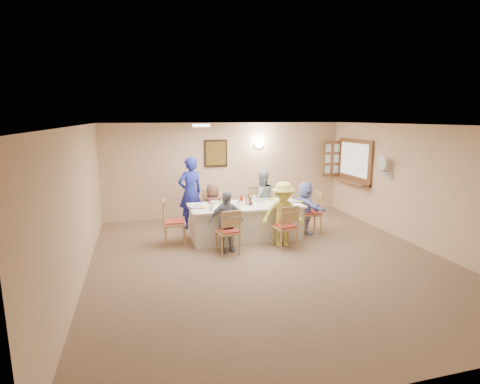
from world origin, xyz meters
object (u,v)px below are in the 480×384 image
object	(u,v)px
serving_hatch	(355,161)
diner_right_end	(305,208)
chair_front_right	(285,226)
chair_right_end	(310,212)
diner_back_left	(213,208)
chair_back_right	(260,207)
chair_front_left	(228,231)
diner_front_right	(283,214)
chair_back_left	(212,210)
caregiver	(190,193)
diner_back_right	(262,199)
condiment_ketchup	(241,199)
dining_table	(246,222)
chair_left_end	(175,222)
desk_fan	(384,166)
diner_front_left	(226,221)

from	to	relation	value
serving_hatch	diner_right_end	bearing A→B (deg)	-151.56
chair_front_right	chair_right_end	world-z (taller)	chair_right_end
diner_back_left	diner_right_end	world-z (taller)	diner_right_end
chair_back_right	chair_front_left	size ratio (longest dim) A/B	1.09
chair_front_left	chair_front_right	bearing A→B (deg)	174.30
diner_front_right	chair_back_left	bearing A→B (deg)	139.24
serving_hatch	caregiver	bearing A→B (deg)	178.12
diner_back_right	condiment_ketchup	xyz separation A→B (m)	(-0.69, -0.64, 0.18)
dining_table	chair_back_left	size ratio (longest dim) A/B	2.52
chair_back_right	chair_left_end	bearing A→B (deg)	-168.36
chair_left_end	diner_back_left	world-z (taller)	diner_back_left
serving_hatch	caregiver	xyz separation A→B (m)	(-4.33, 0.14, -0.64)
chair_back_right	chair_right_end	distance (m)	1.24
chair_back_left	diner_front_right	distance (m)	1.91
chair_back_right	diner_right_end	xyz separation A→B (m)	(0.82, -0.80, 0.11)
diner_right_end	caregiver	world-z (taller)	caregiver
desk_fan	chair_front_left	xyz separation A→B (m)	(-3.77, -0.46, -1.10)
chair_back_right	caregiver	bearing A→B (deg)	159.26
desk_fan	chair_right_end	bearing A→B (deg)	168.09
desk_fan	diner_back_left	distance (m)	4.03
chair_back_left	serving_hatch	bearing A→B (deg)	6.54
diner_back_left	caregiver	bearing A→B (deg)	-48.00
chair_left_end	chair_right_end	world-z (taller)	chair_left_end
chair_left_end	diner_front_left	world-z (taller)	diner_front_left
chair_back_left	diner_right_end	bearing A→B (deg)	-18.14
diner_back_left	condiment_ketchup	bearing A→B (deg)	127.02
dining_table	chair_front_right	xyz separation A→B (m)	(0.60, -0.80, 0.08)
chair_front_right	diner_right_end	world-z (taller)	diner_right_end
chair_back_right	diner_back_right	bearing A→B (deg)	-98.77
serving_hatch	condiment_ketchup	size ratio (longest dim) A/B	6.22
chair_right_end	caregiver	bearing A→B (deg)	-109.40
dining_table	chair_back_right	distance (m)	1.01
chair_front_right	diner_right_end	xyz separation A→B (m)	(0.82, 0.80, 0.15)
dining_table	caregiver	xyz separation A→B (m)	(-1.05, 1.15, 0.48)
chair_back_right	chair_front_right	bearing A→B (deg)	-98.77
caregiver	chair_front_left	bearing A→B (deg)	83.20
chair_left_end	diner_front_right	bearing A→B (deg)	-102.87
diner_back_left	diner_back_right	world-z (taller)	diner_back_right
condiment_ketchup	chair_left_end	bearing A→B (deg)	-178.33
dining_table	diner_right_end	distance (m)	1.44
chair_back_left	dining_table	bearing A→B (deg)	-49.66
chair_back_right	chair_right_end	xyz separation A→B (m)	(0.95, -0.80, -0.01)
dining_table	chair_back_left	bearing A→B (deg)	126.87
chair_back_right	desk_fan	bearing A→B (deg)	-32.71
serving_hatch	condiment_ketchup	bearing A→B (deg)	-164.01
chair_right_end	caregiver	xyz separation A→B (m)	(-2.60, 1.15, 0.38)
chair_front_left	diner_back_right	bearing A→B (deg)	-134.73
chair_left_end	diner_front_left	bearing A→B (deg)	-120.92
chair_left_end	chair_right_end	bearing A→B (deg)	-85.32
dining_table	chair_left_end	bearing A→B (deg)	180.00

